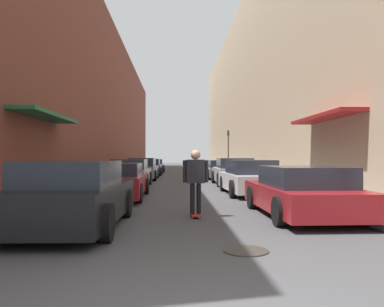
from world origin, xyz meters
TOP-DOWN VIEW (x-y plane):
  - ground at (0.00, 24.21)m, footprint 133.18×133.18m
  - curb_strip_left at (-4.49, 30.27)m, footprint 1.80×60.54m
  - curb_strip_right at (4.49, 30.27)m, footprint 1.80×60.54m
  - building_row_left at (-7.39, 30.26)m, footprint 4.90×60.54m
  - building_row_right at (7.39, 30.26)m, footprint 4.90×60.54m
  - parked_car_left_0 at (-2.54, 4.96)m, footprint 2.01×4.36m
  - parked_car_left_1 at (-2.50, 10.47)m, footprint 2.03×4.80m
  - parked_car_left_2 at (-2.64, 15.65)m, footprint 1.89×4.12m
  - parked_car_left_3 at (-2.52, 21.35)m, footprint 1.88×4.60m
  - parked_car_left_4 at (-2.53, 26.99)m, footprint 2.06×4.35m
  - parked_car_left_5 at (-2.48, 32.72)m, footprint 2.03×4.38m
  - parked_car_right_0 at (2.66, 6.27)m, footprint 2.08×4.46m
  - parked_car_right_1 at (2.44, 11.65)m, footprint 1.92×4.43m
  - parked_car_right_2 at (2.61, 16.57)m, footprint 2.03×4.26m
  - parked_car_right_3 at (2.62, 22.00)m, footprint 2.01×4.67m
  - skateboarder at (0.04, 6.31)m, footprint 0.62×0.78m
  - manhole_cover at (0.63, 2.97)m, footprint 0.70×0.70m
  - traffic_light at (4.14, 29.20)m, footprint 0.16×0.22m

SIDE VIEW (x-z plane):
  - ground at x=0.00m, z-range 0.00..0.00m
  - manhole_cover at x=0.63m, z-range 0.00..0.02m
  - curb_strip_left at x=-4.49m, z-range 0.00..0.12m
  - curb_strip_right at x=4.49m, z-range 0.00..0.12m
  - parked_car_right_0 at x=2.66m, z-range -0.02..1.21m
  - parked_car_left_5 at x=-2.48m, z-range -0.02..1.22m
  - parked_car_right_3 at x=2.62m, z-range -0.02..1.23m
  - parked_car_left_1 at x=-2.50m, z-range -0.01..1.23m
  - parked_car_right_1 at x=2.44m, z-range -0.03..1.31m
  - parked_car_left_4 at x=-2.53m, z-range -0.01..1.30m
  - parked_car_left_2 at x=-2.64m, z-range -0.02..1.33m
  - parked_car_left_0 at x=-2.54m, z-range -0.02..1.35m
  - parked_car_left_3 at x=-2.52m, z-range -0.03..1.36m
  - parked_car_right_2 at x=2.61m, z-range -0.02..1.37m
  - skateboarder at x=0.04m, z-range 0.19..1.81m
  - traffic_light at x=4.14m, z-range 0.54..4.17m
  - building_row_left at x=-7.39m, z-range 0.00..12.34m
  - building_row_right at x=7.39m, z-range 0.00..15.13m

